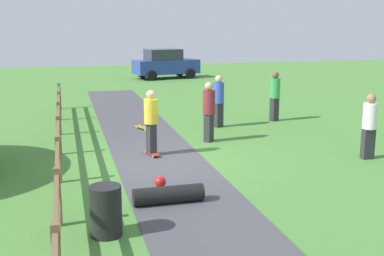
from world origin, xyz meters
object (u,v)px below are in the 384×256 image
skater_riding (151,119)px  skateboard_loose (143,127)px  trash_bin (106,211)px  parked_car_blue (165,64)px  bystander_maroon (209,109)px  skater_fallen (168,193)px  bystander_green (275,94)px  bystander_white (369,123)px  bystander_blue (219,98)px

skater_riding → skateboard_loose: (0.29, 3.38, -0.95)m
trash_bin → parked_car_blue: 24.50m
parked_car_blue → bystander_maroon: bearing=-97.2°
skater_fallen → bystander_green: (5.65, 7.46, 0.83)m
skater_fallen → bystander_white: 6.30m
bystander_green → parked_car_blue: 15.07m
trash_bin → skater_fallen: size_ratio=0.62×
bystander_white → bystander_blue: (-2.67, 4.99, 0.03)m
trash_bin → bystander_white: (7.31, 3.20, 0.54)m
skater_riding → skateboard_loose: size_ratio=2.24×
skateboard_loose → bystander_green: size_ratio=0.44×
bystander_blue → parked_car_blue: parked_car_blue is taller
bystander_green → skater_riding: bearing=-144.9°
skater_fallen → bystander_blue: (3.28, 6.92, 0.82)m
skater_riding → bystander_maroon: bystander_maroon is taller
skater_fallen → parked_car_blue: bearing=78.5°
bystander_green → parked_car_blue: parked_car_blue is taller
skater_fallen → bystander_maroon: 5.50m
skater_riding → bystander_white: skater_riding is taller
trash_bin → bystander_green: bystander_green is taller
bystander_maroon → bystander_green: bearing=37.5°
skateboard_loose → skater_fallen: bearing=-94.9°
parked_car_blue → skater_fallen: bearing=-101.5°
bystander_white → parked_car_blue: (-1.39, 20.57, -0.03)m
skater_riding → parked_car_blue: size_ratio=0.41×
bystander_white → bystander_green: (-0.30, 5.54, 0.05)m
bystander_blue → bystander_green: (2.37, 0.54, 0.01)m
skateboard_loose → bystander_blue: (2.68, -0.17, 0.93)m
bystander_maroon → skateboard_loose: bearing=128.4°
skater_fallen → bystander_blue: bearing=64.6°
skater_riding → parked_car_blue: (4.25, 18.78, -0.08)m
bystander_blue → bystander_maroon: bystander_maroon is taller
bystander_maroon → parked_car_blue: (2.23, 17.58, -0.08)m
skateboard_loose → bystander_blue: size_ratio=0.44×
bystander_blue → parked_car_blue: (1.28, 15.58, -0.06)m
skater_riding → skater_fallen: bearing=-94.9°
skater_fallen → skateboard_loose: bearing=85.1°
bystander_white → bystander_maroon: bearing=140.5°
bystander_maroon → bystander_white: bearing=-39.5°
skater_fallen → bystander_blue: 7.70m
bystander_white → bystander_maroon: 4.69m
trash_bin → skateboard_loose: bearing=76.8°
trash_bin → bystander_blue: size_ratio=0.49×
bystander_white → parked_car_blue: parked_car_blue is taller
skateboard_loose → bystander_blue: 2.84m
trash_bin → skater_riding: (1.68, 4.99, 0.59)m
trash_bin → bystander_blue: bystander_blue is taller
bystander_blue → bystander_white: bearing=-61.9°
trash_bin → bystander_white: size_ratio=0.50×
bystander_white → skater_fallen: bearing=-162.1°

